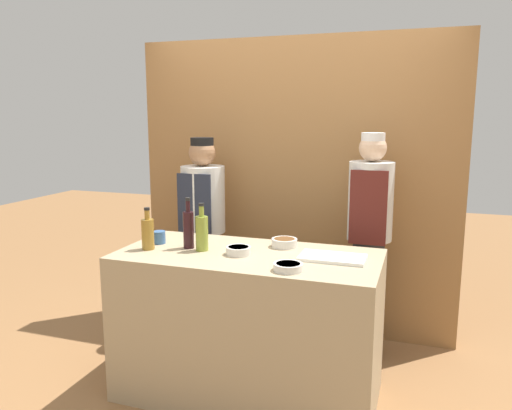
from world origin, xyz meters
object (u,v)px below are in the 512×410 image
object	(u,v)px
sauce_bowl_brown	(284,242)
chef_left	(204,229)
sauce_bowl_yellow	(238,250)
bottle_wine	(189,228)
bottle_oil	(202,232)
cup_blue	(159,237)
bottle_vinegar	(148,233)
chef_right	(369,238)
sauce_bowl_white	(288,267)
cutting_board	(332,258)

from	to	relation	value
sauce_bowl_brown	chef_left	distance (m)	0.99
sauce_bowl_yellow	bottle_wine	distance (m)	0.37
bottle_oil	chef_left	size ratio (longest dim) A/B	0.19
bottle_wine	cup_blue	bearing A→B (deg)	171.03
cup_blue	chef_left	xyz separation A→B (m)	(-0.01, 0.73, -0.11)
bottle_wine	bottle_oil	distance (m)	0.11
bottle_wine	bottle_oil	size ratio (longest dim) A/B	1.08
cup_blue	bottle_vinegar	bearing A→B (deg)	-87.46
chef_right	sauce_bowl_white	bearing A→B (deg)	-107.93
bottle_oil	sauce_bowl_yellow	bearing A→B (deg)	-3.40
sauce_bowl_yellow	bottle_vinegar	xyz separation A→B (m)	(-0.59, -0.07, 0.08)
sauce_bowl_white	cup_blue	bearing A→B (deg)	163.09
bottle_vinegar	chef_right	size ratio (longest dim) A/B	0.16
bottle_wine	bottle_vinegar	distance (m)	0.26
cutting_board	chef_left	distance (m)	1.38
bottle_vinegar	sauce_bowl_yellow	bearing A→B (deg)	6.84
bottle_wine	cup_blue	size ratio (longest dim) A/B	3.95
cutting_board	bottle_vinegar	distance (m)	1.17
cutting_board	bottle_wine	xyz separation A→B (m)	(-0.93, -0.04, 0.12)
sauce_bowl_brown	bottle_vinegar	world-z (taller)	bottle_vinegar
sauce_bowl_yellow	chef_right	distance (m)	1.08
bottle_oil	cup_blue	xyz separation A→B (m)	(-0.35, 0.07, -0.08)
cup_blue	chef_right	distance (m)	1.49
chef_left	bottle_wine	bearing A→B (deg)	-71.87
bottle_vinegar	sauce_bowl_brown	bearing A→B (deg)	22.61
bottle_wine	chef_right	bearing A→B (deg)	35.75
bottle_wine	bottle_oil	bearing A→B (deg)	-15.29
sauce_bowl_white	bottle_wine	bearing A→B (deg)	160.61
bottle_wine	sauce_bowl_yellow	bearing A→B (deg)	-6.98
cutting_board	bottle_wine	bearing A→B (deg)	-177.53
bottle_oil	cup_blue	bearing A→B (deg)	169.07
chef_right	bottle_oil	bearing A→B (deg)	-140.33
sauce_bowl_white	sauce_bowl_brown	size ratio (longest dim) A/B	0.98
sauce_bowl_white	bottle_oil	bearing A→B (deg)	159.93
sauce_bowl_yellow	chef_right	world-z (taller)	chef_right
bottle_wine	sauce_bowl_white	bearing A→B (deg)	-19.39
sauce_bowl_white	bottle_wine	xyz separation A→B (m)	(-0.73, 0.26, 0.11)
sauce_bowl_brown	bottle_wine	world-z (taller)	bottle_wine
sauce_bowl_yellow	cup_blue	world-z (taller)	cup_blue
bottle_oil	bottle_vinegar	bearing A→B (deg)	-165.77
sauce_bowl_white	bottle_oil	size ratio (longest dim) A/B	0.54
bottle_vinegar	cup_blue	world-z (taller)	bottle_vinegar
cup_blue	chef_left	bearing A→B (deg)	90.85
sauce_bowl_yellow	cutting_board	distance (m)	0.57
sauce_bowl_yellow	chef_left	xyz separation A→B (m)	(-0.61, 0.81, -0.09)
bottle_vinegar	bottle_wine	bearing A→B (deg)	26.21
bottle_vinegar	chef_left	distance (m)	0.90
cutting_board	bottle_oil	distance (m)	0.83
bottle_vinegar	sauce_bowl_white	bearing A→B (deg)	-8.43
sauce_bowl_brown	cutting_board	distance (m)	0.39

